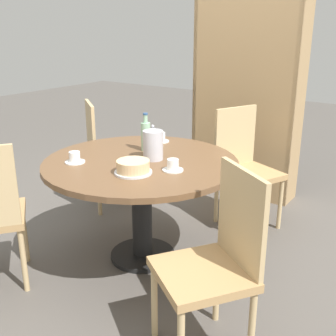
% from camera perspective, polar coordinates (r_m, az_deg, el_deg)
% --- Properties ---
extents(ground_plane, '(14.00, 14.00, 0.00)m').
position_cam_1_polar(ground_plane, '(3.07, -3.42, -11.86)').
color(ground_plane, '#56514C').
extents(dining_table, '(1.28, 1.28, 0.72)m').
position_cam_1_polar(dining_table, '(2.81, -3.65, -1.41)').
color(dining_table, black).
rests_on(dining_table, ground_plane).
extents(chair_b, '(0.58, 0.58, 0.95)m').
position_cam_1_polar(chair_b, '(2.06, 6.38, -12.33)').
color(chair_b, tan).
rests_on(chair_b, ground_plane).
extents(chair_c, '(0.55, 0.55, 0.95)m').
position_cam_1_polar(chair_c, '(3.42, 10.30, 0.43)').
color(chair_c, tan).
rests_on(chair_c, ground_plane).
extents(chair_d, '(0.59, 0.59, 0.95)m').
position_cam_1_polar(chair_d, '(3.72, -8.25, 2.10)').
color(chair_d, tan).
rests_on(chair_d, ground_plane).
extents(bookshelf, '(1.00, 0.28, 1.78)m').
position_cam_1_polar(bookshelf, '(4.00, 10.62, 8.28)').
color(bookshelf, tan).
rests_on(bookshelf, ground_plane).
extents(coffee_pot, '(0.13, 0.13, 0.23)m').
position_cam_1_polar(coffee_pot, '(2.75, -2.05, 3.28)').
color(coffee_pot, silver).
rests_on(coffee_pot, dining_table).
extents(water_bottle, '(0.07, 0.07, 0.27)m').
position_cam_1_polar(water_bottle, '(2.96, -3.04, 4.43)').
color(water_bottle, '#99C6A3').
rests_on(water_bottle, dining_table).
extents(cake_main, '(0.23, 0.23, 0.08)m').
position_cam_1_polar(cake_main, '(2.52, -4.75, 0.11)').
color(cake_main, silver).
rests_on(cake_main, dining_table).
extents(cup_a, '(0.13, 0.13, 0.07)m').
position_cam_1_polar(cup_a, '(2.77, -12.52, 1.30)').
color(cup_a, silver).
rests_on(cup_a, dining_table).
extents(cup_b, '(0.13, 0.13, 0.07)m').
position_cam_1_polar(cup_b, '(3.20, -1.01, 4.10)').
color(cup_b, silver).
rests_on(cup_b, dining_table).
extents(cup_c, '(0.13, 0.13, 0.07)m').
position_cam_1_polar(cup_c, '(2.56, 0.66, 0.28)').
color(cup_c, silver).
rests_on(cup_c, dining_table).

